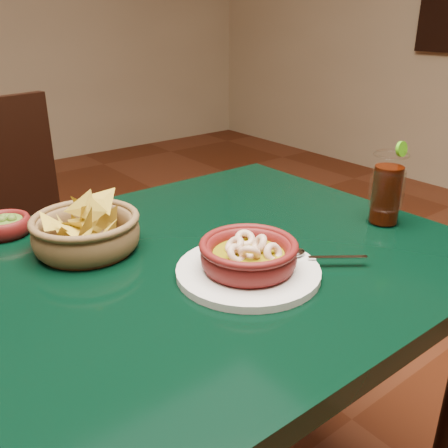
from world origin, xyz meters
TOP-DOWN VIEW (x-y plane):
  - dining_table at (0.00, 0.00)m, footprint 1.20×0.80m
  - dining_chair at (-0.04, 0.71)m, footprint 0.52×0.52m
  - shrimp_plate at (0.12, -0.11)m, footprint 0.32×0.25m
  - chip_basket at (-0.06, 0.16)m, footprint 0.24×0.24m
  - guacamole_ramekin at (-0.16, 0.33)m, footprint 0.13×0.13m
  - cola_drink at (0.50, -0.12)m, footprint 0.15×0.15m

SIDE VIEW (x-z plane):
  - dining_chair at x=-0.04m, z-range 0.05..1.00m
  - dining_table at x=0.00m, z-range 0.28..1.03m
  - guacamole_ramekin at x=-0.16m, z-range 0.75..0.79m
  - shrimp_plate at x=0.12m, z-range 0.74..0.82m
  - chip_basket at x=-0.06m, z-range 0.71..0.86m
  - cola_drink at x=0.50m, z-range 0.74..0.91m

